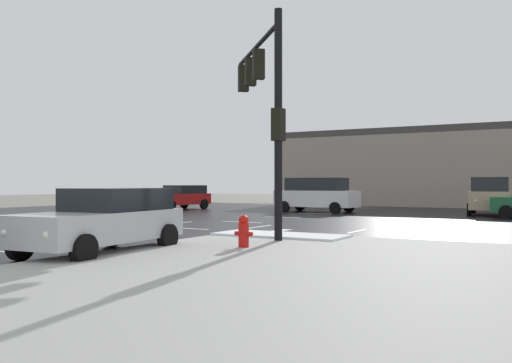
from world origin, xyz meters
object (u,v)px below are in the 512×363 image
(sedan_red, at_px, (180,197))
(suv_tan, at_px, (491,195))
(traffic_signal_mast, at_px, (264,91))
(fire_hydrant, at_px, (244,231))
(sedan_silver, at_px, (105,219))
(suv_white, at_px, (317,194))

(sedan_red, relative_size, suv_tan, 0.94)
(sedan_red, bearing_deg, traffic_signal_mast, 51.31)
(traffic_signal_mast, bearing_deg, fire_hydrant, 158.00)
(sedan_red, bearing_deg, sedan_silver, 39.52)
(fire_hydrant, bearing_deg, sedan_silver, -143.96)
(traffic_signal_mast, distance_m, sedan_silver, 6.49)
(suv_tan, bearing_deg, sedan_silver, -19.14)
(fire_hydrant, xyz_separation_m, suv_white, (-6.08, 18.48, 0.55))
(suv_tan, bearing_deg, suv_white, -80.70)
(suv_white, bearing_deg, sedan_red, 10.15)
(sedan_red, height_order, sedan_silver, same)
(sedan_red, xyz_separation_m, suv_white, (9.18, 1.19, 0.24))
(traffic_signal_mast, height_order, suv_tan, traffic_signal_mast)
(suv_white, bearing_deg, sedan_silver, 102.11)
(traffic_signal_mast, xyz_separation_m, sedan_silver, (-1.54, -5.11, -3.69))
(sedan_red, height_order, suv_tan, suv_tan)
(suv_tan, height_order, sedan_silver, suv_tan)
(fire_hydrant, height_order, suv_white, suv_white)
(fire_hydrant, relative_size, sedan_silver, 0.17)
(suv_tan, distance_m, sedan_silver, 23.51)
(fire_hydrant, height_order, suv_tan, suv_tan)
(fire_hydrant, bearing_deg, traffic_signal_mast, 110.49)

